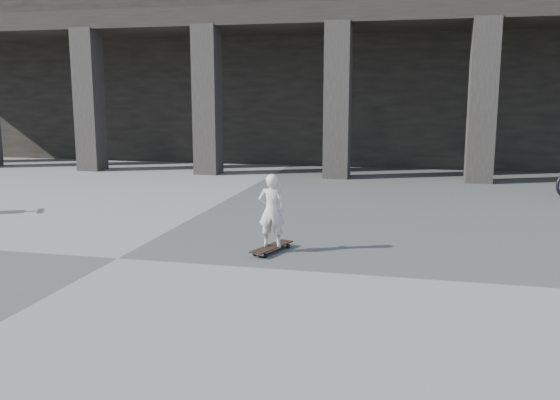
# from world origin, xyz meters

# --- Properties ---
(ground) EXTENTS (90.00, 90.00, 0.00)m
(ground) POSITION_xyz_m (0.00, 0.00, 0.00)
(ground) COLOR #4A4A48
(ground) RESTS_ON ground
(colonnade) EXTENTS (28.00, 8.82, 6.00)m
(colonnade) POSITION_xyz_m (-0.00, 13.77, 3.03)
(colonnade) COLOR black
(colonnade) RESTS_ON ground
(longboard) EXTENTS (0.46, 0.86, 0.08)m
(longboard) POSITION_xyz_m (1.93, 0.79, 0.07)
(longboard) COLOR black
(longboard) RESTS_ON ground
(child) EXTENTS (0.39, 0.27, 1.01)m
(child) POSITION_xyz_m (1.93, 0.79, 0.59)
(child) COLOR beige
(child) RESTS_ON longboard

